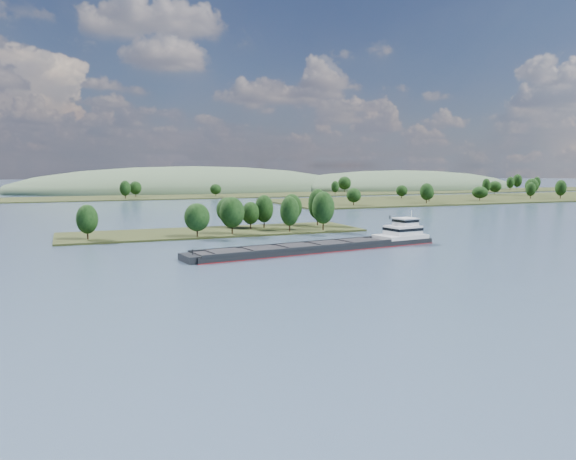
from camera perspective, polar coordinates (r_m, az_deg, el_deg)
name	(u,v)px	position (r m, az deg, el deg)	size (l,w,h in m)	color
ground	(277,261)	(133.28, -1.15, -3.14)	(1800.00, 1800.00, 0.00)	#3A4A65
tree_island	(239,220)	(190.31, -5.00, 1.06)	(100.00, 31.45, 14.74)	#252C13
right_bank	(501,197)	(411.31, 20.86, 3.13)	(320.00, 90.00, 15.19)	#252C13
back_shoreline	(150,197)	(407.18, -13.89, 3.30)	(900.00, 60.00, 15.85)	#252C13
hill_east	(399,189)	(563.85, 11.25, 4.15)	(260.00, 140.00, 36.00)	#3E543A
hill_west	(191,191)	(514.60, -9.78, 3.96)	(320.00, 160.00, 44.00)	#3E543A
cargo_barge	(334,244)	(152.08, 4.69, -1.48)	(74.63, 19.70, 10.03)	black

